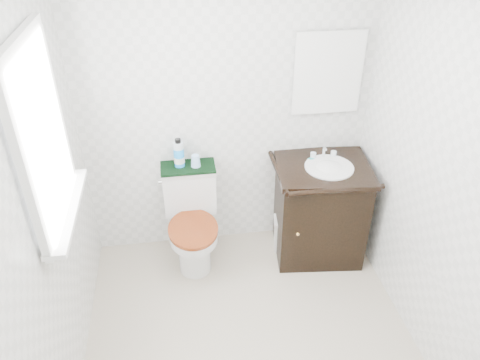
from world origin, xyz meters
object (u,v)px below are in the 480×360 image
object	(u,v)px
toilet	(192,223)
vanity	(320,208)
trash_bin	(286,233)
cup	(196,161)
mouthwash_bottle	(179,154)

from	to	relation	value
toilet	vanity	distance (m)	1.03
trash_bin	cup	bearing A→B (deg)	170.37
vanity	mouthwash_bottle	xyz separation A→B (m)	(-1.08, 0.20, 0.47)
trash_bin	cup	distance (m)	1.00
vanity	mouthwash_bottle	world-z (taller)	mouthwash_bottle
vanity	trash_bin	xyz separation A→B (m)	(-0.25, 0.06, -0.28)
trash_bin	mouthwash_bottle	bearing A→B (deg)	170.09
toilet	trash_bin	bearing A→B (deg)	-0.55
vanity	toilet	bearing A→B (deg)	176.35
vanity	trash_bin	distance (m)	0.38
toilet	trash_bin	xyz separation A→B (m)	(0.77, -0.01, -0.19)
toilet	cup	distance (m)	0.52
cup	mouthwash_bottle	bearing A→B (deg)	168.49
toilet	mouthwash_bottle	xyz separation A→B (m)	(-0.06, 0.14, 0.56)
mouthwash_bottle	cup	distance (m)	0.14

